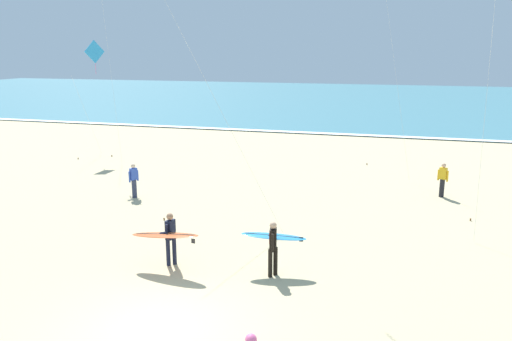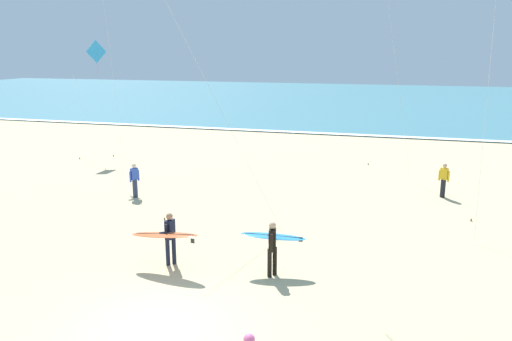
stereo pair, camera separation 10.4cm
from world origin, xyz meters
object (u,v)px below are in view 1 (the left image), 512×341
(surfer_trailing, at_px, (168,235))
(surfer_lead, at_px, (273,241))
(kite_diamond_cobalt_near, at_px, (94,54))
(bystander_yellow_top, at_px, (443,180))
(beach_ball, at_px, (251,340))
(bystander_blue_top, at_px, (134,180))

(surfer_trailing, bearing_deg, surfer_lead, 7.49)
(kite_diamond_cobalt_near, relative_size, bystander_yellow_top, 4.51)
(kite_diamond_cobalt_near, bearing_deg, beach_ball, -49.47)
(surfer_lead, relative_size, surfer_trailing, 0.89)
(surfer_trailing, xyz_separation_m, kite_diamond_cobalt_near, (-11.63, 14.49, 5.28))
(bystander_yellow_top, bearing_deg, bystander_blue_top, -163.62)
(kite_diamond_cobalt_near, bearing_deg, bystander_blue_top, -49.46)
(surfer_trailing, relative_size, kite_diamond_cobalt_near, 0.32)
(beach_ball, bearing_deg, surfer_trailing, 137.11)
(surfer_lead, height_order, bystander_blue_top, surfer_lead)
(kite_diamond_cobalt_near, bearing_deg, surfer_lead, -43.39)
(bystander_blue_top, bearing_deg, surfer_trailing, -53.55)
(kite_diamond_cobalt_near, distance_m, beach_ball, 24.37)
(kite_diamond_cobalt_near, xyz_separation_m, bystander_blue_top, (6.81, -7.96, -5.51))
(beach_ball, bearing_deg, bystander_yellow_top, 70.12)
(surfer_lead, bearing_deg, bystander_blue_top, 142.91)
(kite_diamond_cobalt_near, bearing_deg, surfer_trailing, -51.25)
(surfer_trailing, height_order, beach_ball, surfer_trailing)
(kite_diamond_cobalt_near, height_order, bystander_blue_top, kite_diamond_cobalt_near)
(bystander_blue_top, bearing_deg, surfer_lead, -37.09)
(beach_ball, bearing_deg, bystander_blue_top, 130.53)
(surfer_trailing, relative_size, bystander_blue_top, 1.45)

